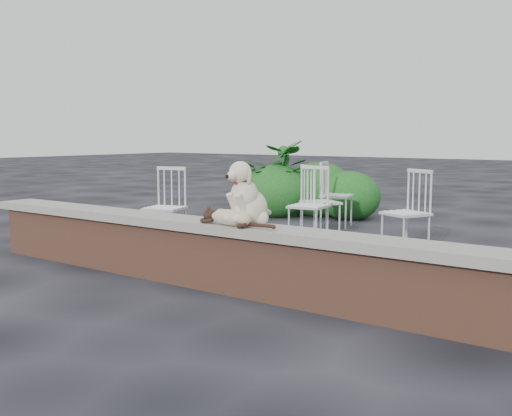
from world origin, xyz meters
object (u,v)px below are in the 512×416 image
Objects in this scene: cat at (231,217)px; chair_d at (406,212)px; dog at (250,192)px; chair_b at (309,205)px; potted_plant_a at (277,180)px; chair_e at (336,194)px; potted_plant_b at (286,178)px; chair_a at (165,207)px; chair_c at (321,201)px.

cat is 0.96× the size of chair_d.
dog is 0.57× the size of chair_d.
potted_plant_a is at bearing 124.98° from chair_b.
chair_b is (-0.78, 2.50, -0.19)m from cat.
chair_b is at bearing 115.70° from cat.
potted_plant_a is (-2.98, 1.85, 0.11)m from chair_d.
chair_b is 1.40m from chair_e.
cat is 0.96× the size of chair_e.
dog reaches higher than cat.
cat is at bearing -80.53° from chair_b.
chair_d is at bearing -6.00° from chair_b.
chair_d is (0.38, 2.39, -0.38)m from dog.
cat is 5.03m from potted_plant_b.
chair_a is 1.00× the size of chair_c.
chair_b is 1.24m from chair_d.
chair_c reaches higher than cat.
potted_plant_a reaches higher than cat.
potted_plant_a reaches higher than dog.
dog is at bearing 70.35° from cat.
chair_a is (-2.04, 1.29, -0.19)m from cat.
potted_plant_a reaches higher than chair_d.
chair_c is (0.26, -0.90, 0.00)m from chair_e.
potted_plant_a is (-1.65, 1.43, 0.11)m from chair_c.
chair_b and chair_a have the same top height.
chair_b is 0.81× the size of potted_plant_a.
chair_e is at bearing -24.66° from potted_plant_b.
potted_plant_a is 0.94× the size of potted_plant_b.
potted_plant_b is at bearing 78.98° from chair_a.
dog is 0.60× the size of cat.
dog is 4.98m from potted_plant_a.
chair_c is 0.76× the size of potted_plant_b.
chair_e is at bearing -20.84° from potted_plant_a.
potted_plant_a is at bearing 81.49° from chair_a.
potted_plant_b reaches higher than dog.
chair_b is 1.00× the size of chair_e.
potted_plant_a reaches higher than chair_a.
chair_a is 0.76× the size of potted_plant_b.
chair_e and chair_c have the same top height.
dog is 4.95m from potted_plant_b.
chair_a is (-1.27, -1.20, 0.00)m from chair_b.
chair_b is at bearing -47.21° from potted_plant_a.
chair_a is 0.81× the size of potted_plant_a.
chair_c is (-0.87, 2.95, -0.19)m from cat.
potted_plant_b is at bearing 50.71° from chair_e.
potted_plant_b is at bearing 20.05° from potted_plant_a.
chair_e is at bearing -41.06° from chair_c.
chair_c is at bearing 114.82° from cat.
cat is at bearing -178.29° from chair_e.
dog is 2.98m from chair_c.
chair_b is 1.00× the size of chair_a.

